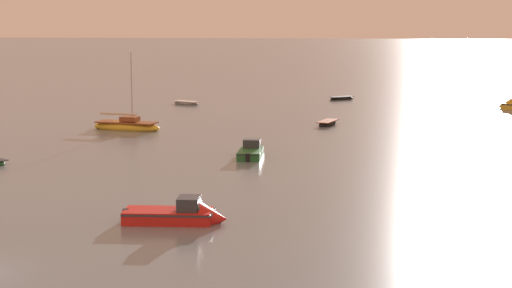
# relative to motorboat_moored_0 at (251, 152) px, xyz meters

# --- Properties ---
(motorboat_moored_0) EXTENTS (1.94, 5.23, 1.95)m
(motorboat_moored_0) POSITION_rel_motorboat_moored_0_xyz_m (0.00, 0.00, 0.00)
(motorboat_moored_0) COLOR #23602D
(motorboat_moored_0) RESTS_ON ground
(motorboat_moored_1) EXTENTS (5.81, 2.30, 2.16)m
(motorboat_moored_1) POSITION_rel_motorboat_moored_0_xyz_m (-1.10, -22.19, 0.03)
(motorboat_moored_1) COLOR red
(motorboat_moored_1) RESTS_ON ground
(rowboat_moored_1) EXTENTS (3.73, 3.19, 0.58)m
(rowboat_moored_1) POSITION_rel_motorboat_moored_0_xyz_m (6.87, 46.81, -0.14)
(rowboat_moored_1) COLOR black
(rowboat_moored_1) RESTS_ON ground
(sailboat_moored_0) EXTENTS (7.52, 3.69, 8.09)m
(sailboat_moored_0) POSITION_rel_motorboat_moored_0_xyz_m (-14.23, 14.05, 0.06)
(sailboat_moored_0) COLOR gold
(sailboat_moored_0) RESTS_ON ground
(rowboat_moored_7) EXTENTS (3.94, 2.87, 0.59)m
(rowboat_moored_7) POSITION_rel_motorboat_moored_0_xyz_m (-13.01, 38.34, -0.13)
(rowboat_moored_7) COLOR gray
(rowboat_moored_7) RESTS_ON ground
(rowboat_moored_8) EXTENTS (2.46, 4.23, 0.63)m
(rowboat_moored_8) POSITION_rel_motorboat_moored_0_xyz_m (5.65, 19.98, -0.12)
(rowboat_moored_8) COLOR black
(rowboat_moored_8) RESTS_ON ground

